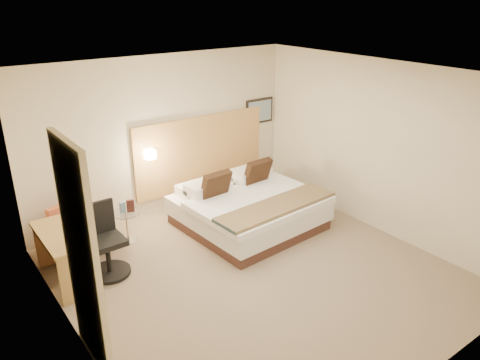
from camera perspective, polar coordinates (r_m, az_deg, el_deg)
floor at (r=6.60m, az=1.93°, el=-11.29°), size 4.80×5.00×0.02m
ceiling at (r=5.58m, az=2.29°, el=12.70°), size 4.80×5.00×0.02m
wall_back at (r=7.96m, az=-9.25°, el=5.25°), size 4.80×0.02×2.70m
wall_front at (r=4.50m, az=22.71°, el=-10.15°), size 4.80×0.02×2.70m
wall_left at (r=4.97m, az=-20.38°, el=-6.62°), size 0.02×5.00×2.70m
wall_right at (r=7.61m, az=16.49°, el=3.83°), size 0.02×5.00×2.70m
headboard_panel at (r=8.37m, az=-4.72°, el=3.44°), size 2.60×0.04×1.30m
art_frame at (r=8.96m, az=2.37°, el=8.41°), size 0.62×0.03×0.47m
art_canvas at (r=8.95m, az=2.45°, el=8.39°), size 0.54×0.01×0.39m
lamp_arm at (r=7.80m, az=-11.13°, el=3.22°), size 0.02×0.12×0.02m
lamp_shade at (r=7.75m, az=-10.93°, el=3.10°), size 0.15×0.15×0.15m
curtain at (r=4.83m, az=-18.72°, el=-9.02°), size 0.06×0.90×2.42m
bottle_a at (r=7.30m, az=-14.28°, el=-3.29°), size 0.06×0.06×0.17m
bottle_b at (r=7.33m, az=-13.97°, el=-3.17°), size 0.06×0.06×0.17m
menu_folder at (r=7.30m, az=-13.22°, el=-3.10°), size 0.12×0.07×0.19m
bed at (r=7.66m, az=0.95°, el=-3.41°), size 2.13×2.09×0.99m
lounge_chair at (r=7.31m, az=-18.83°, el=-6.19°), size 0.86×0.80×0.75m
side_table at (r=7.43m, az=-13.60°, el=-5.36°), size 0.54×0.54×0.49m
desk at (r=6.57m, az=-20.59°, el=-7.18°), size 0.53×1.15×0.72m
desk_chair at (r=6.64m, az=-16.07°, el=-7.75°), size 0.57×0.57×1.00m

